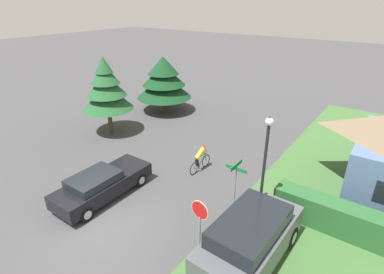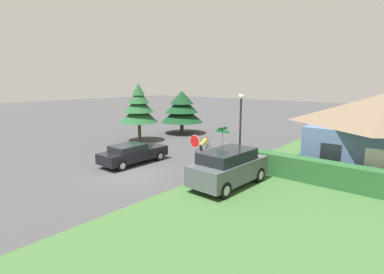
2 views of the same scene
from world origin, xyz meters
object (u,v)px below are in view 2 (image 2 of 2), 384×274
at_px(cyclist, 204,146).
at_px(conifer_tall_near, 139,107).
at_px(sedan_left_lane, 133,153).
at_px(street_name_sign, 222,142).
at_px(stop_sign, 195,151).
at_px(street_lamp, 240,123).
at_px(conifer_tall_far, 182,109).
at_px(parked_suv_right, 228,167).

relative_size(cyclist, conifer_tall_near, 0.34).
bearing_deg(sedan_left_lane, street_name_sign, -71.24).
distance_m(cyclist, conifer_tall_near, 8.32).
xyz_separation_m(stop_sign, street_lamp, (0.78, 3.12, 1.15)).
xyz_separation_m(street_name_sign, conifer_tall_far, (-11.20, 8.79, 0.67)).
xyz_separation_m(sedan_left_lane, cyclist, (2.34, 4.64, 0.02)).
distance_m(stop_sign, street_lamp, 3.42).
relative_size(cyclist, street_name_sign, 0.64).
bearing_deg(conifer_tall_far, conifer_tall_near, -92.11).
height_order(stop_sign, conifer_tall_far, conifer_tall_far).
height_order(cyclist, street_name_sign, street_name_sign).
bearing_deg(stop_sign, sedan_left_lane, -1.64).
xyz_separation_m(parked_suv_right, street_name_sign, (-1.44, 1.49, 0.93)).
relative_size(street_name_sign, conifer_tall_far, 0.63).
distance_m(street_name_sign, conifer_tall_far, 14.26).
bearing_deg(street_lamp, sedan_left_lane, -160.27).
bearing_deg(parked_suv_right, conifer_tall_near, 71.70).
height_order(cyclist, conifer_tall_far, conifer_tall_far).
distance_m(street_lamp, conifer_tall_far, 14.77).
height_order(stop_sign, street_name_sign, street_name_sign).
height_order(cyclist, parked_suv_right, parked_suv_right).
relative_size(sedan_left_lane, street_name_sign, 1.69).
relative_size(street_lamp, street_name_sign, 1.72).
height_order(sedan_left_lane, cyclist, cyclist).
relative_size(conifer_tall_near, conifer_tall_far, 1.17).
distance_m(sedan_left_lane, stop_sign, 6.12).
distance_m(parked_suv_right, conifer_tall_near, 13.86).
distance_m(stop_sign, street_name_sign, 2.72).
bearing_deg(street_name_sign, cyclist, 142.76).
bearing_deg(street_name_sign, conifer_tall_near, 164.10).
distance_m(parked_suv_right, street_lamp, 2.86).
bearing_deg(sedan_left_lane, conifer_tall_far, 26.19).
height_order(sedan_left_lane, parked_suv_right, parked_suv_right).
distance_m(parked_suv_right, conifer_tall_far, 16.38).
relative_size(street_lamp, conifer_tall_far, 1.07).
height_order(street_lamp, street_name_sign, street_lamp).
xyz_separation_m(sedan_left_lane, stop_sign, (5.96, -0.70, 1.22)).
bearing_deg(sedan_left_lane, conifer_tall_near, 46.42).
distance_m(street_lamp, conifer_tall_near, 12.67).
bearing_deg(conifer_tall_near, street_lamp, -12.98).
bearing_deg(cyclist, stop_sign, -143.59).
bearing_deg(conifer_tall_far, cyclist, -38.49).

